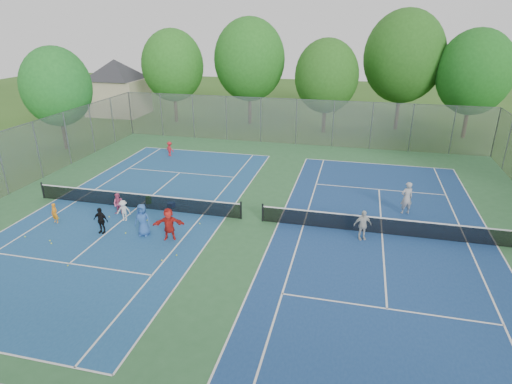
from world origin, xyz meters
TOP-DOWN VIEW (x-y plane):
  - ground at (0.00, 0.00)m, footprint 120.00×120.00m
  - court_pad at (0.00, 0.00)m, footprint 32.00×32.00m
  - court_left at (-7.00, 0.00)m, footprint 10.97×23.77m
  - court_right at (7.00, 0.00)m, footprint 10.97×23.77m
  - net_left at (-7.00, 0.00)m, footprint 12.87×0.10m
  - net_right at (7.00, 0.00)m, footprint 12.87×0.10m
  - fence_north at (0.00, 16.00)m, footprint 32.00×0.10m
  - fence_west at (-16.00, 0.00)m, footprint 0.10×32.00m
  - house at (-22.00, 24.00)m, footprint 11.03×11.03m
  - tree_nw at (-14.00, 22.00)m, footprint 6.40×6.40m
  - tree_nl at (-6.00, 23.00)m, footprint 7.20×7.20m
  - tree_nc at (2.00, 21.00)m, footprint 6.00×6.00m
  - tree_nr at (9.00, 24.00)m, footprint 7.60×7.60m
  - tree_ne at (15.00, 22.00)m, footprint 6.60×6.60m
  - tree_side_w at (-19.00, 10.00)m, footprint 5.60×5.60m
  - ball_crate at (-5.08, 0.57)m, footprint 0.38×0.38m
  - ball_hopper at (-6.62, 0.73)m, footprint 0.30×0.30m
  - student_a at (-10.37, -2.83)m, footprint 0.45×0.33m
  - student_b at (-7.55, -1.01)m, footprint 0.63×0.50m
  - student_c at (-6.85, -1.71)m, footprint 0.86×0.60m
  - student_d at (-7.24, -3.30)m, footprint 0.86×0.41m
  - student_e at (-5.00, -3.01)m, footprint 0.87×0.59m
  - student_f at (-3.50, -3.11)m, footprint 1.66×0.95m
  - child_far_baseline at (-9.41, 10.09)m, footprint 0.88×0.71m
  - instructor at (8.34, 2.94)m, footprint 0.83×0.70m
  - teen_court_b at (5.95, -0.82)m, footprint 1.01×0.69m
  - tennis_ball_0 at (-6.92, -6.62)m, footprint 0.07×0.07m
  - tennis_ball_1 at (-2.51, -4.61)m, footprint 0.07×0.07m
  - tennis_ball_2 at (-2.63, -1.18)m, footprint 0.07×0.07m
  - tennis_ball_3 at (-7.90, -1.57)m, footprint 0.07×0.07m
  - tennis_ball_4 at (-9.02, -5.00)m, footprint 0.07×0.07m
  - tennis_ball_5 at (-9.28, -4.78)m, footprint 0.07×0.07m
  - tennis_ball_6 at (-5.29, -2.28)m, footprint 0.07×0.07m
  - tennis_ball_7 at (-5.61, -1.47)m, footprint 0.07×0.07m
  - tennis_ball_8 at (-2.98, -5.20)m, footprint 0.07×0.07m
  - tennis_ball_9 at (-10.80, -4.71)m, footprint 0.07×0.07m
  - tennis_ball_10 at (-10.57, -2.38)m, footprint 0.07×0.07m
  - tennis_ball_11 at (-5.99, -3.14)m, footprint 0.07×0.07m

SIDE VIEW (x-z plane):
  - ground at x=0.00m, z-range 0.00..0.00m
  - court_pad at x=0.00m, z-range 0.00..0.01m
  - court_left at x=-7.00m, z-range 0.01..0.02m
  - court_right at x=7.00m, z-range 0.01..0.02m
  - tennis_ball_0 at x=-6.92m, z-range 0.00..0.07m
  - tennis_ball_1 at x=-2.51m, z-range 0.00..0.07m
  - tennis_ball_2 at x=-2.63m, z-range 0.00..0.07m
  - tennis_ball_3 at x=-7.90m, z-range 0.00..0.07m
  - tennis_ball_4 at x=-9.02m, z-range 0.00..0.07m
  - tennis_ball_5 at x=-9.28m, z-range 0.00..0.07m
  - tennis_ball_6 at x=-5.29m, z-range 0.00..0.07m
  - tennis_ball_7 at x=-5.61m, z-range 0.00..0.07m
  - tennis_ball_8 at x=-2.98m, z-range 0.00..0.07m
  - tennis_ball_9 at x=-10.80m, z-range 0.00..0.07m
  - tennis_ball_10 at x=-10.57m, z-range 0.00..0.07m
  - tennis_ball_11 at x=-5.99m, z-range 0.00..0.07m
  - ball_crate at x=-5.08m, z-range 0.00..0.29m
  - ball_hopper at x=-6.62m, z-range 0.00..0.48m
  - net_left at x=-7.00m, z-range 0.00..0.91m
  - net_right at x=7.00m, z-range 0.00..0.91m
  - student_a at x=-10.37m, z-range 0.00..1.14m
  - child_far_baseline at x=-9.41m, z-range 0.00..1.20m
  - student_c at x=-6.85m, z-range 0.00..1.22m
  - student_b at x=-7.55m, z-range 0.00..1.27m
  - student_d at x=-7.24m, z-range 0.00..1.43m
  - teen_court_b at x=5.95m, z-range 0.00..1.59m
  - student_f at x=-3.50m, z-range 0.00..1.70m
  - student_e at x=-5.00m, z-range 0.00..1.73m
  - instructor at x=8.34m, z-range 0.00..1.93m
  - fence_north at x=0.00m, z-range 0.00..4.00m
  - fence_west at x=-16.00m, z-range 0.00..4.00m
  - house at x=-22.00m, z-range 0.56..7.86m
  - tree_side_w at x=-19.00m, z-range 1.01..9.48m
  - tree_nc at x=2.00m, z-range 0.97..9.82m
  - tree_nw at x=-14.00m, z-range 1.10..10.68m
  - tree_ne at x=15.00m, z-range 1.08..10.85m
  - tree_nl at x=-6.00m, z-range 1.20..11.89m
  - tree_nr at x=9.00m, z-range 1.33..12.75m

